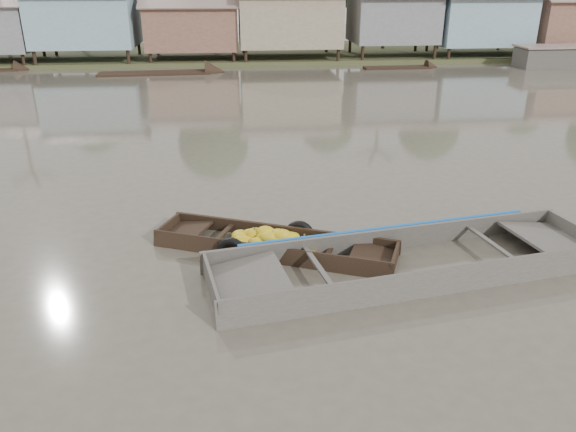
{
  "coord_description": "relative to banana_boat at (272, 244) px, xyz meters",
  "views": [
    {
      "loc": [
        -1.37,
        -9.33,
        5.34
      ],
      "look_at": [
        -0.33,
        1.15,
        0.8
      ],
      "focal_mm": 35.0,
      "sensor_mm": 36.0,
      "label": 1
    }
  ],
  "objects": [
    {
      "name": "ground",
      "position": [
        0.67,
        -1.24,
        -0.13
      ],
      "size": [
        120.0,
        120.0,
        0.0
      ],
      "primitive_type": "plane",
      "color": "#50493D",
      "rests_on": "ground"
    },
    {
      "name": "viewer_boat",
      "position": [
        2.63,
        -1.13,
        -0.06
      ],
      "size": [
        8.15,
        3.43,
        0.64
      ],
      "rotation": [
        0.0,
        0.0,
        0.18
      ],
      "color": "#3F3B36",
      "rests_on": "ground"
    },
    {
      "name": "riverbank",
      "position": [
        3.7,
        30.63,
        2.94
      ],
      "size": [
        120.0,
        12.47,
        10.22
      ],
      "color": "#384723",
      "rests_on": "ground"
    },
    {
      "name": "banana_boat",
      "position": [
        0.0,
        0.0,
        0.0
      ],
      "size": [
        5.17,
        3.11,
        0.71
      ],
      "rotation": [
        0.0,
        0.0,
        -0.4
      ],
      "color": "black",
      "rests_on": "ground"
    },
    {
      "name": "distant_boats",
      "position": [
        12.62,
        22.78,
        0.18
      ],
      "size": [
        46.57,
        15.35,
        1.38
      ],
      "color": "black",
      "rests_on": "ground"
    }
  ]
}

